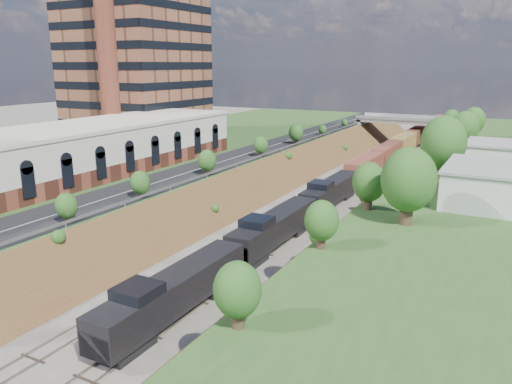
% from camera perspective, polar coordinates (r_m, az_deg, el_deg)
% --- Properties ---
extents(platform_left, '(44.00, 180.00, 5.00)m').
position_cam_1_polar(platform_left, '(91.57, -12.70, 2.96)').
color(platform_left, '#305422').
rests_on(platform_left, ground).
extents(embankment_left, '(10.00, 180.00, 10.00)m').
position_cam_1_polar(embankment_left, '(79.82, -0.50, -0.20)').
color(embankment_left, brown).
rests_on(embankment_left, ground).
extents(embankment_right, '(10.00, 180.00, 10.00)m').
position_cam_1_polar(embankment_right, '(72.31, 15.02, -2.27)').
color(embankment_right, brown).
rests_on(embankment_right, ground).
extents(rail_left_track, '(1.58, 180.00, 0.18)m').
position_cam_1_polar(rail_left_track, '(76.27, 5.06, -0.88)').
color(rail_left_track, gray).
rests_on(rail_left_track, ground).
extents(rail_right_track, '(1.58, 180.00, 0.18)m').
position_cam_1_polar(rail_right_track, '(74.48, 8.74, -1.38)').
color(rail_right_track, gray).
rests_on(rail_right_track, ground).
extents(road, '(8.00, 180.00, 0.10)m').
position_cam_1_polar(road, '(80.90, -3.31, 3.64)').
color(road, black).
rests_on(road, platform_left).
extents(guardrail, '(0.10, 171.00, 0.70)m').
position_cam_1_polar(guardrail, '(78.62, -0.83, 3.72)').
color(guardrail, '#99999E').
rests_on(guardrail, platform_left).
extents(commercial_building, '(14.30, 62.30, 7.00)m').
position_cam_1_polar(commercial_building, '(71.73, -21.35, 4.08)').
color(commercial_building, brown).
rests_on(commercial_building, platform_left).
extents(smokestack, '(3.20, 3.20, 40.00)m').
position_cam_1_polar(smokestack, '(89.06, -16.81, 16.96)').
color(smokestack, brown).
rests_on(smokestack, platform_left).
extents(overpass, '(24.50, 8.30, 7.40)m').
position_cam_1_polar(overpass, '(133.26, 16.79, 7.26)').
color(overpass, gray).
rests_on(overpass, ground).
extents(white_building_near, '(9.00, 12.00, 4.00)m').
position_cam_1_polar(white_building_near, '(61.30, 25.08, 0.64)').
color(white_building_near, silver).
rests_on(white_building_near, platform_right).
extents(white_building_far, '(8.00, 10.00, 3.60)m').
position_cam_1_polar(white_building_far, '(82.95, 25.70, 3.73)').
color(white_building_far, silver).
rests_on(white_building_far, platform_right).
extents(tree_right_large, '(5.25, 5.25, 7.61)m').
position_cam_1_polar(tree_right_large, '(49.83, 17.05, 1.28)').
color(tree_right_large, '#473323').
rests_on(tree_right_large, platform_right).
extents(tree_left_crest, '(2.45, 2.45, 3.55)m').
position_cam_1_polar(tree_left_crest, '(48.70, -24.56, -2.57)').
color(tree_left_crest, '#473323').
rests_on(tree_left_crest, platform_left).
extents(freight_train, '(2.94, 149.94, 4.55)m').
position_cam_1_polar(freight_train, '(102.96, 14.58, 4.12)').
color(freight_train, black).
rests_on(freight_train, ground).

